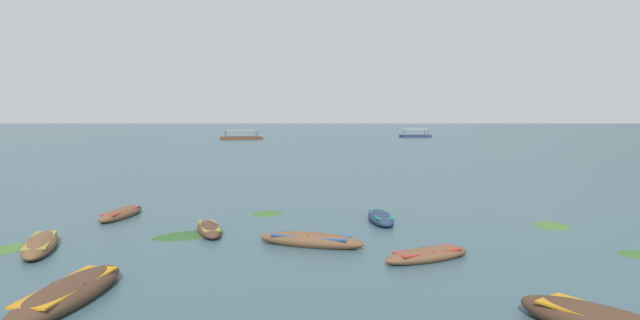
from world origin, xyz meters
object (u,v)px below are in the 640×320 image
Objects in this scene: rowboat_4 at (311,240)px; rowboat_9 at (209,229)px; ferry_1 at (415,136)px; rowboat_8 at (428,255)px; rowboat_3 at (381,218)px; rowboat_5 at (41,244)px; rowboat_7 at (121,214)px; rowboat_0 at (69,293)px; ferry_0 at (241,138)px.

rowboat_4 reaches higher than rowboat_9.
ferry_1 is (33.28, 118.49, 0.30)m from rowboat_9.
rowboat_8 is at bearing -101.79° from ferry_1.
ferry_1 is at bearing 77.32° from rowboat_3.
rowboat_5 and rowboat_7 have the same top height.
ferry_0 is at bearing 95.07° from rowboat_0.
ferry_1 reaches higher than rowboat_7.
ferry_0 reaches higher than rowboat_0.
rowboat_5 is at bearing 172.48° from rowboat_8.
rowboat_7 is at bearing 83.33° from rowboat_5.
rowboat_9 is (4.65, -3.40, -0.01)m from rowboat_7.
rowboat_7 is (0.68, 5.82, -0.00)m from rowboat_5.
rowboat_4 reaches higher than rowboat_7.
ferry_0 is 1.25× the size of ferry_1.
rowboat_0 is 1.44× the size of rowboat_9.
rowboat_7 is at bearing -108.24° from ferry_1.
ferry_0 reaches higher than rowboat_4.
rowboat_0 is 8.11m from rowboat_4.
rowboat_7 is 121.18m from ferry_1.
rowboat_0 reaches higher than rowboat_5.
rowboat_3 is 0.81× the size of rowboat_4.
rowboat_3 is 6.26m from rowboat_8.
rowboat_7 is at bearing -85.89° from ferry_0.
rowboat_8 is (3.71, -1.98, -0.03)m from rowboat_4.
rowboat_4 is 4.21m from rowboat_8.
rowboat_0 is 0.43× the size of ferry_0.
rowboat_4 is 107.14m from ferry_0.
rowboat_5 is at bearing -96.67° from rowboat_7.
ferry_0 is (-9.90, 111.47, 0.24)m from rowboat_0.
rowboat_5 is at bearing 122.71° from rowboat_0.
rowboat_9 is at bearing 151.66° from rowboat_4.
rowboat_3 is at bearing 16.47° from rowboat_9.
rowboat_5 is at bearing -86.48° from ferry_0.
rowboat_5 is 1.32× the size of rowboat_9.
rowboat_3 is 119.31m from ferry_1.
rowboat_0 reaches higher than rowboat_8.
rowboat_7 is at bearing 103.65° from rowboat_0.
ferry_0 is 47.47m from ferry_1.
ferry_1 is at bearing 18.01° from ferry_0.
ferry_0 reaches higher than rowboat_9.
rowboat_0 is 1.40× the size of rowboat_3.
ferry_0 is at bearing 96.52° from rowboat_9.
rowboat_7 is 1.10× the size of rowboat_8.
rowboat_4 is 0.96× the size of rowboat_5.
rowboat_7 is at bearing 143.80° from rowboat_9.
rowboat_8 is at bearing -79.73° from ferry_0.
rowboat_9 is 0.38× the size of ferry_1.
rowboat_0 is 6.23m from rowboat_5.
rowboat_7 is 0.34× the size of ferry_0.
rowboat_4 is 1.22× the size of rowboat_8.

